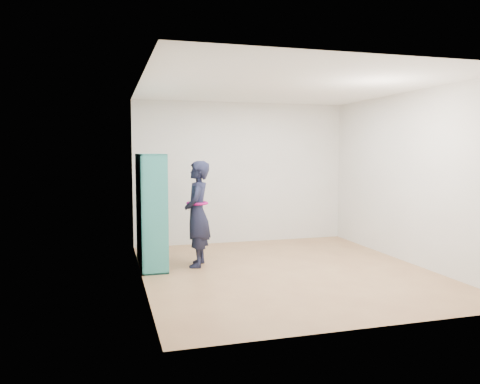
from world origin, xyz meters
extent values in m
plane|color=#926542|center=(0.00, 0.00, 0.00)|extent=(4.50, 4.50, 0.00)
plane|color=white|center=(0.00, 0.00, 2.60)|extent=(4.50, 4.50, 0.00)
cube|color=beige|center=(-2.00, 0.00, 1.30)|extent=(0.02, 4.50, 2.60)
cube|color=beige|center=(2.00, 0.00, 1.30)|extent=(0.02, 4.50, 2.60)
cube|color=beige|center=(0.00, 2.25, 1.30)|extent=(4.00, 0.02, 2.60)
cube|color=beige|center=(0.00, -2.25, 1.30)|extent=(4.00, 0.02, 2.60)
cube|color=teal|center=(-1.81, 0.28, 0.83)|extent=(0.36, 0.03, 1.67)
cube|color=teal|center=(-1.81, 1.51, 0.83)|extent=(0.36, 0.03, 1.67)
cube|color=teal|center=(-1.81, 0.89, 0.01)|extent=(0.36, 1.25, 0.03)
cube|color=teal|center=(-1.81, 0.89, 1.65)|extent=(0.36, 1.25, 0.03)
cube|color=teal|center=(-1.98, 0.89, 0.83)|extent=(0.03, 1.25, 1.67)
cube|color=teal|center=(-1.81, 0.70, 0.83)|extent=(0.34, 0.03, 1.61)
cube|color=teal|center=(-1.81, 1.09, 0.83)|extent=(0.34, 0.03, 1.61)
cube|color=teal|center=(-1.81, 0.89, 0.43)|extent=(0.34, 1.20, 0.03)
cube|color=teal|center=(-1.81, 0.89, 0.83)|extent=(0.34, 1.20, 0.03)
cube|color=teal|center=(-1.81, 0.89, 1.24)|extent=(0.34, 1.20, 0.03)
cube|color=beige|center=(-1.79, 0.49, 0.08)|extent=(0.23, 0.15, 0.09)
cube|color=black|center=(-1.78, 0.43, 0.60)|extent=(0.19, 0.17, 0.31)
cube|color=maroon|center=(-1.78, 0.43, 0.98)|extent=(0.19, 0.17, 0.26)
cube|color=silver|center=(-1.79, 0.49, 1.29)|extent=(0.23, 0.15, 0.09)
cube|color=navy|center=(-1.78, 0.83, 0.15)|extent=(0.19, 0.17, 0.22)
cube|color=brown|center=(-1.78, 0.83, 0.55)|extent=(0.19, 0.17, 0.22)
cube|color=#BFB28C|center=(-1.79, 0.89, 0.88)|extent=(0.23, 0.15, 0.06)
cube|color=#26594C|center=(-1.78, 0.83, 1.36)|extent=(0.19, 0.17, 0.21)
cube|color=beige|center=(-1.78, 1.23, 0.16)|extent=(0.19, 0.17, 0.23)
cube|color=black|center=(-1.79, 1.29, 0.47)|extent=(0.23, 0.15, 0.06)
cube|color=maroon|center=(-1.78, 1.23, 0.99)|extent=(0.19, 0.17, 0.28)
cube|color=silver|center=(-1.78, 1.23, 1.40)|extent=(0.19, 0.17, 0.31)
imported|color=black|center=(-1.15, 0.63, 0.78)|extent=(0.53, 0.66, 1.56)
torus|color=#B00D6F|center=(-1.15, 0.63, 0.94)|extent=(0.41, 0.41, 0.04)
cube|color=silver|center=(-1.26, 0.74, 0.89)|extent=(0.04, 0.11, 0.14)
cube|color=black|center=(-1.26, 0.74, 0.89)|extent=(0.04, 0.11, 0.14)
camera|label=1|loc=(-2.42, -6.13, 1.71)|focal=35.00mm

